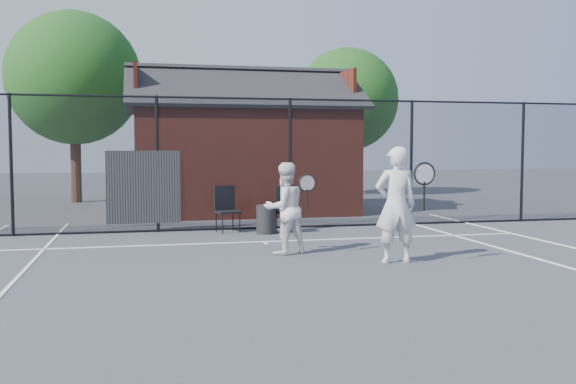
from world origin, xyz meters
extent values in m
plane|color=#41454B|center=(0.00, 0.00, 0.00)|extent=(80.00, 80.00, 0.00)
cube|color=white|center=(0.00, 3.00, 0.01)|extent=(11.00, 0.06, 0.01)
cube|color=white|center=(0.00, 2.85, 0.01)|extent=(0.06, 0.30, 0.01)
cylinder|color=black|center=(-5.00, 5.00, 1.50)|extent=(0.07, 0.07, 3.00)
cylinder|color=black|center=(-2.00, 5.00, 1.50)|extent=(0.07, 0.07, 3.00)
cylinder|color=black|center=(1.00, 5.00, 1.50)|extent=(0.07, 0.07, 3.00)
cylinder|color=black|center=(4.00, 5.00, 1.50)|extent=(0.07, 0.07, 3.00)
cylinder|color=black|center=(7.00, 5.00, 1.50)|extent=(0.07, 0.07, 3.00)
cylinder|color=black|center=(0.00, 5.00, 2.97)|extent=(22.00, 0.04, 0.04)
cylinder|color=black|center=(0.00, 5.00, 0.03)|extent=(22.00, 0.04, 0.04)
cube|color=black|center=(0.00, 5.00, 1.50)|extent=(22.00, 3.00, 0.01)
cube|color=black|center=(-2.30, 4.98, 1.00)|extent=(1.60, 0.04, 1.60)
cube|color=maroon|center=(0.50, 9.00, 1.50)|extent=(6.00, 4.00, 3.00)
cube|color=black|center=(0.50, 8.00, 3.53)|extent=(6.50, 2.36, 1.32)
cube|color=black|center=(0.50, 10.00, 3.53)|extent=(6.50, 2.36, 1.32)
cube|color=maroon|center=(-2.45, 9.00, 3.53)|extent=(0.10, 2.80, 1.06)
cube|color=maroon|center=(3.45, 9.00, 3.53)|extent=(0.10, 2.80, 1.06)
cylinder|color=#372016|center=(-4.50, 13.50, 1.26)|extent=(0.36, 0.36, 2.52)
sphere|color=#1C4313|center=(-4.50, 13.50, 4.20)|extent=(4.48, 4.48, 4.48)
cylinder|color=#372016|center=(5.50, 14.50, 1.12)|extent=(0.36, 0.36, 2.23)
sphere|color=#1C4313|center=(5.50, 14.50, 3.72)|extent=(3.97, 3.97, 3.97)
imported|color=silver|center=(1.66, 0.29, 0.94)|extent=(0.72, 0.51, 1.89)
torus|color=black|center=(1.97, -0.09, 1.46)|extent=(0.37, 0.03, 0.37)
cylinder|color=black|center=(1.97, -0.09, 1.11)|extent=(0.04, 0.04, 0.45)
imported|color=white|center=(0.09, 1.53, 0.80)|extent=(0.93, 0.81, 1.61)
torus|color=black|center=(0.41, 1.21, 1.27)|extent=(0.32, 0.03, 0.32)
cylinder|color=black|center=(0.41, 1.21, 0.97)|extent=(0.03, 0.03, 0.39)
cube|color=black|center=(0.79, 4.28, 0.49)|extent=(0.53, 0.54, 0.98)
cube|color=black|center=(-0.50, 4.60, 0.50)|extent=(0.59, 0.60, 1.00)
cylinder|color=#272727|center=(0.28, 4.20, 0.31)|extent=(0.47, 0.47, 0.62)
camera|label=1|loc=(-2.36, -9.38, 1.87)|focal=40.00mm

